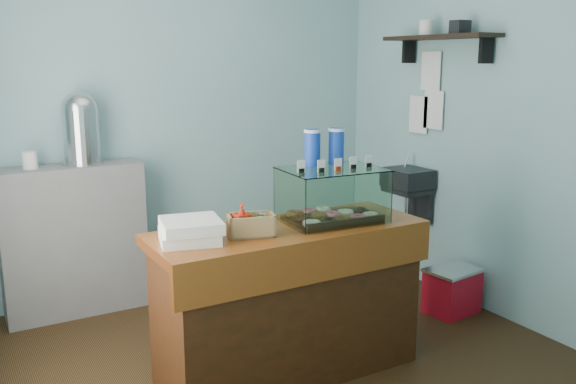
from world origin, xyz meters
TOP-DOWN VIEW (x-y plane):
  - ground at (0.00, 0.00)m, footprint 3.50×3.50m
  - room_shell at (0.03, 0.01)m, footprint 3.54×3.04m
  - counter at (0.00, -0.25)m, footprint 1.60×0.60m
  - back_shelf at (-0.90, 1.32)m, footprint 1.00×0.32m
  - display_case at (0.30, -0.22)m, footprint 0.61×0.46m
  - condiment_crate at (-0.27, -0.30)m, footprint 0.28×0.22m
  - pastry_boxes at (-0.59, -0.23)m, footprint 0.37×0.37m
  - coffee_urn at (-0.79, 1.33)m, footprint 0.28×0.28m
  - red_cooler at (1.49, -0.09)m, footprint 0.41×0.33m

SIDE VIEW (x-z plane):
  - ground at x=0.00m, z-range 0.00..0.00m
  - red_cooler at x=1.49m, z-range 0.00..0.34m
  - counter at x=0.00m, z-range 0.01..0.91m
  - back_shelf at x=-0.90m, z-range 0.00..1.10m
  - pastry_boxes at x=-0.59m, z-range 0.90..1.02m
  - condiment_crate at x=-0.27m, z-range 0.87..1.06m
  - display_case at x=0.30m, z-range 0.81..1.34m
  - coffee_urn at x=-0.79m, z-range 1.11..1.63m
  - room_shell at x=0.03m, z-range 0.30..3.12m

